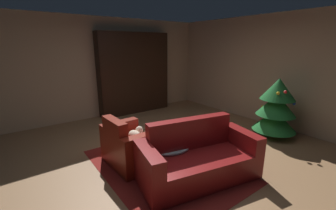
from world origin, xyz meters
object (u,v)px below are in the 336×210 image
(decorated_tree, at_px, (276,107))
(armchair_red, at_px, (129,147))
(bookshelf_unit, at_px, (138,73))
(book_stack_on_table, at_px, (169,141))
(couch_red, at_px, (198,160))
(bottle_on_table, at_px, (158,142))
(coffee_table, at_px, (167,145))

(decorated_tree, bearing_deg, armchair_red, -104.94)
(bookshelf_unit, distance_m, armchair_red, 3.17)
(armchair_red, xyz_separation_m, book_stack_on_table, (0.51, 0.44, 0.17))
(couch_red, bearing_deg, bookshelf_unit, 164.35)
(armchair_red, height_order, bottle_on_table, armchair_red)
(bottle_on_table, distance_m, decorated_tree, 2.84)
(coffee_table, relative_size, book_stack_on_table, 3.72)
(couch_red, height_order, bottle_on_table, couch_red)
(coffee_table, xyz_separation_m, decorated_tree, (0.36, 2.62, 0.28))
(bookshelf_unit, height_order, decorated_tree, bookshelf_unit)
(armchair_red, bearing_deg, decorated_tree, 75.06)
(bottle_on_table, bearing_deg, couch_red, 40.61)
(bookshelf_unit, height_order, couch_red, bookshelf_unit)
(coffee_table, xyz_separation_m, bottle_on_table, (0.05, -0.20, 0.13))
(coffee_table, bearing_deg, couch_red, 20.58)
(armchair_red, bearing_deg, coffee_table, 43.77)
(bottle_on_table, bearing_deg, coffee_table, 105.08)
(couch_red, bearing_deg, bottle_on_table, -139.39)
(coffee_table, bearing_deg, decorated_tree, 82.18)
(book_stack_on_table, relative_size, decorated_tree, 0.16)
(bookshelf_unit, relative_size, book_stack_on_table, 11.08)
(bottle_on_table, height_order, decorated_tree, decorated_tree)
(bookshelf_unit, distance_m, decorated_tree, 3.72)
(armchair_red, distance_m, decorated_tree, 3.18)
(coffee_table, xyz_separation_m, book_stack_on_table, (0.06, 0.01, 0.09))
(coffee_table, relative_size, bottle_on_table, 3.17)
(decorated_tree, bearing_deg, coffee_table, -97.82)
(bookshelf_unit, xyz_separation_m, couch_red, (3.56, -1.00, -0.84))
(book_stack_on_table, distance_m, bottle_on_table, 0.22)
(decorated_tree, bearing_deg, couch_red, -86.20)
(armchair_red, height_order, book_stack_on_table, armchair_red)
(couch_red, xyz_separation_m, decorated_tree, (-0.16, 2.42, 0.37))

